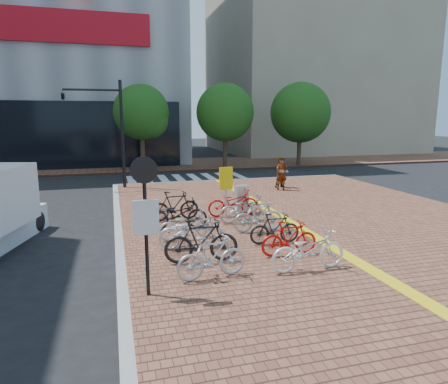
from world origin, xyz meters
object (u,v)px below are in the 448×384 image
object	(u,v)px
bike_11	(233,203)
traffic_light_pole	(95,114)
bike_7	(289,238)
pedestrian_b	(282,173)
notice_sign	(145,210)
pedestrian_a	(282,174)
bike_5	(174,206)
bike_9	(258,216)
bike_3	(187,224)
bike_6	(308,250)
bike_4	(178,214)
bike_2	(192,231)
bike_1	(201,241)
bike_0	(212,257)
utility_box	(242,199)
bike_8	(275,228)
bike_10	(245,208)
yellow_sign	(226,183)

from	to	relation	value
bike_11	traffic_light_pole	xyz separation A→B (m)	(-5.09, 7.61, 3.35)
bike_7	pedestrian_b	world-z (taller)	pedestrian_b
pedestrian_b	traffic_light_pole	world-z (taller)	traffic_light_pole
notice_sign	pedestrian_a	bearing A→B (deg)	54.07
bike_7	notice_sign	xyz separation A→B (m)	(-3.95, -1.50, 1.39)
bike_5	bike_9	distance (m)	3.28
bike_3	bike_9	bearing A→B (deg)	-91.15
bike_9	pedestrian_b	distance (m)	8.60
pedestrian_a	bike_6	bearing A→B (deg)	-112.82
bike_4	bike_2	bearing A→B (deg)	-174.01
bike_6	traffic_light_pole	world-z (taller)	traffic_light_pole
bike_1	bike_7	size ratio (longest dim) A/B	1.19
bike_0	utility_box	distance (m)	6.57
bike_8	bike_11	xyz separation A→B (m)	(-0.21, 3.57, 0.05)
bike_2	bike_10	world-z (taller)	bike_10
bike_2	pedestrian_a	bearing A→B (deg)	-32.80
pedestrian_a	pedestrian_b	xyz separation A→B (m)	(0.33, 0.70, -0.07)
bike_4	bike_10	xyz separation A→B (m)	(2.46, 0.22, -0.01)
bike_8	yellow_sign	world-z (taller)	yellow_sign
bike_7	traffic_light_pole	world-z (taller)	traffic_light_pole
bike_3	pedestrian_b	size ratio (longest dim) A/B	1.15
bike_3	bike_5	size ratio (longest dim) A/B	0.97
bike_6	notice_sign	xyz separation A→B (m)	(-3.94, -0.37, 1.35)
bike_8	bike_1	bearing A→B (deg)	112.69
bike_9	pedestrian_a	distance (m)	7.83
bike_10	pedestrian_a	xyz separation A→B (m)	(3.87, 5.60, 0.34)
bike_3	bike_11	size ratio (longest dim) A/B	0.90
bike_3	bike_10	distance (m)	2.76
bike_7	bike_10	xyz separation A→B (m)	(-0.05, 3.63, 0.02)
traffic_light_pole	bike_10	bearing A→B (deg)	-58.80
bike_3	bike_8	size ratio (longest dim) A/B	1.14
bike_10	notice_sign	size ratio (longest dim) A/B	0.66
bike_0	bike_11	world-z (taller)	same
bike_1	bike_11	bearing A→B (deg)	-22.15
bike_4	bike_11	bearing A→B (deg)	-57.97
bike_4	bike_3	bearing A→B (deg)	-171.69
notice_sign	traffic_light_pole	size ratio (longest dim) A/B	0.53
bike_2	bike_6	world-z (taller)	bike_6
bike_11	pedestrian_b	bearing A→B (deg)	-39.91
bike_1	notice_sign	bearing A→B (deg)	141.03
bike_3	bike_5	bearing A→B (deg)	-4.64
pedestrian_a	utility_box	world-z (taller)	pedestrian_a
bike_0	pedestrian_a	size ratio (longest dim) A/B	1.02
bike_6	utility_box	distance (m)	6.14
bike_2	bike_3	size ratio (longest dim) A/B	1.08
bike_0	notice_sign	size ratio (longest dim) A/B	0.58
bike_1	bike_9	size ratio (longest dim) A/B	1.13
bike_10	pedestrian_b	size ratio (longest dim) A/B	1.26
bike_7	pedestrian_a	bearing A→B (deg)	-22.40
bike_9	utility_box	bearing A→B (deg)	-7.71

